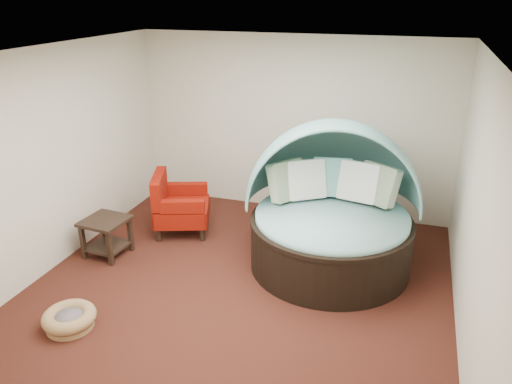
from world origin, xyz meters
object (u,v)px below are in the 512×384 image
(canopy_daybed, at_px, (332,201))
(red_armchair, at_px, (178,205))
(pet_basket, at_px, (69,319))
(side_table, at_px, (106,232))

(canopy_daybed, distance_m, red_armchair, 2.37)
(red_armchair, bearing_deg, canopy_daybed, -24.56)
(pet_basket, xyz_separation_m, side_table, (-0.51, 1.51, 0.24))
(red_armchair, bearing_deg, side_table, -142.78)
(canopy_daybed, distance_m, pet_basket, 3.41)
(red_armchair, xyz_separation_m, side_table, (-0.61, -0.95, -0.08))
(side_table, bearing_deg, canopy_daybed, 14.60)
(canopy_daybed, bearing_deg, red_armchair, 164.15)
(canopy_daybed, relative_size, red_armchair, 2.49)
(side_table, bearing_deg, red_armchair, 57.20)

